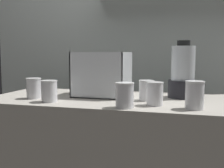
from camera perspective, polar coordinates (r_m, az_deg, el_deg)
The scene contains 9 objects.
back_wall_unit at distance 2.29m, azimuth 5.31°, elevation 9.08°, with size 2.60×0.24×2.50m.
carrot_display_bin at distance 1.64m, azimuth -1.97°, elevation 0.36°, with size 0.31×0.26×0.26m.
blender_pitcher at distance 1.61m, azimuth 14.45°, elevation 1.99°, with size 0.16×0.16×0.32m.
juice_cup_pomegranate_far_left at distance 1.60m, azimuth -15.89°, elevation -1.05°, with size 0.08×0.08×0.11m.
juice_cup_carrot_left at distance 1.47m, azimuth -12.85°, elevation -1.65°, with size 0.09×0.09×0.11m.
juice_cup_pomegranate_middle at distance 1.28m, azimuth 2.62°, elevation -2.68°, with size 0.09×0.09×0.12m.
juice_cup_carrot_right at distance 1.49m, azimuth 7.15°, elevation -1.53°, with size 0.08×0.08×0.11m.
juice_cup_carrot_far_right at distance 1.35m, azimuth 8.86°, elevation -2.35°, with size 0.08×0.08×0.11m.
juice_cup_pomegranate_rightmost at distance 1.30m, azimuth 16.72°, elevation -2.52°, with size 0.09×0.09×0.13m.
Camera 1 is at (0.41, -1.48, 1.15)m, focal length 44.15 mm.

